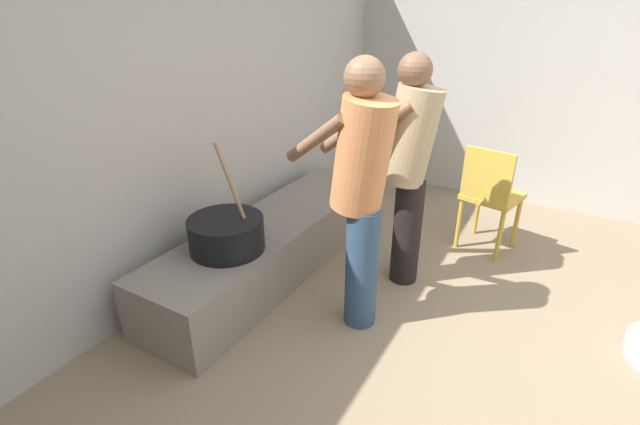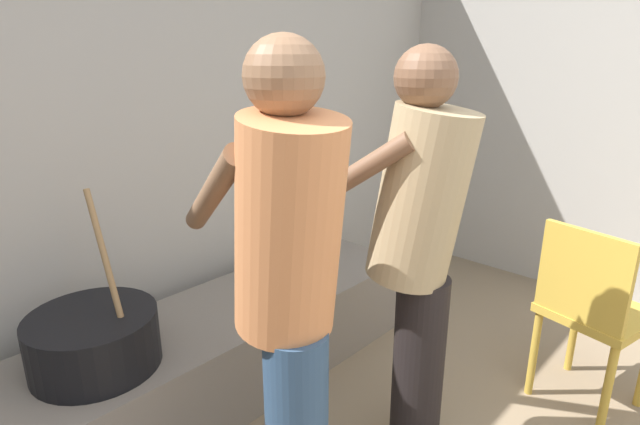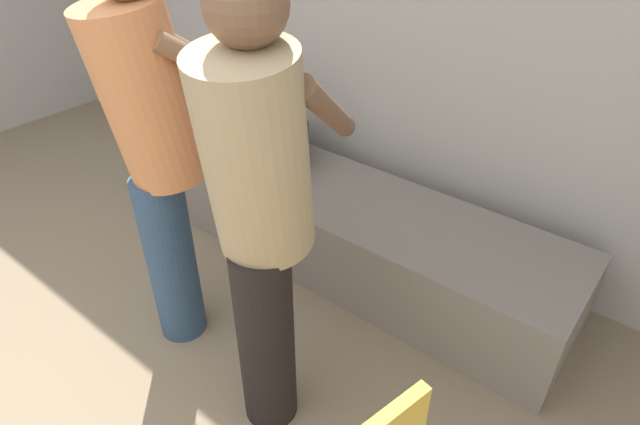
{
  "view_description": "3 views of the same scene",
  "coord_description": "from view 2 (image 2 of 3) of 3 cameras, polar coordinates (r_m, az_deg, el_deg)",
  "views": [
    {
      "loc": [
        -2.04,
        0.2,
        1.83
      ],
      "look_at": [
        0.12,
        1.47,
        0.67
      ],
      "focal_mm": 24.84,
      "sensor_mm": 36.0,
      "label": 1
    },
    {
      "loc": [
        -0.84,
        0.2,
        1.57
      ],
      "look_at": [
        0.25,
        1.21,
        1.1
      ],
      "focal_mm": 28.48,
      "sensor_mm": 36.0,
      "label": 2
    },
    {
      "loc": [
        1.62,
        0.2,
        1.78
      ],
      "look_at": [
        0.56,
        1.52,
        0.64
      ],
      "focal_mm": 29.61,
      "sensor_mm": 36.0,
      "label": 3
    }
  ],
  "objects": [
    {
      "name": "cook_in_tan_shirt",
      "position": [
        1.88,
        10.89,
        -3.17
      ],
      "size": [
        0.53,
        0.73,
        1.6
      ],
      "color": "black",
      "rests_on": "ground_plane"
    },
    {
      "name": "chair_yellow",
      "position": [
        2.56,
        28.18,
        -9.52
      ],
      "size": [
        0.48,
        0.48,
        0.88
      ],
      "color": "gold",
      "rests_on": "ground_plane"
    },
    {
      "name": "block_enclosure_rear",
      "position": [
        2.48,
        -27.16,
        7.36
      ],
      "size": [
        5.73,
        0.2,
        2.42
      ],
      "primitive_type": "cube",
      "color": "#ADA8A0",
      "rests_on": "ground_plane"
    },
    {
      "name": "cook_in_orange_shirt",
      "position": [
        1.49,
        -3.49,
        -7.94
      ],
      "size": [
        0.51,
        0.73,
        1.62
      ],
      "color": "navy",
      "rests_on": "ground_plane"
    },
    {
      "name": "cooking_pot_main",
      "position": [
        2.17,
        -24.03,
        -12.94
      ],
      "size": [
        0.48,
        0.48,
        0.67
      ],
      "color": "black",
      "rests_on": "hearth_ledge"
    },
    {
      "name": "hearth_ledge",
      "position": [
        2.54,
        -12.02,
        -15.27
      ],
      "size": [
        2.33,
        0.6,
        0.41
      ],
      "primitive_type": "cube",
      "color": "slate",
      "rests_on": "ground_plane"
    }
  ]
}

